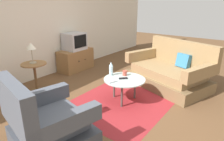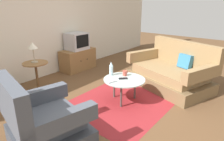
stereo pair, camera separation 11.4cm
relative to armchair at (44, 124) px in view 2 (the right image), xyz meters
The scene contains 14 objects.
ground_plane 1.57m from the armchair, ahead, with size 16.00×16.00×0.00m, color brown.
back_wall 2.93m from the armchair, 56.33° to the left, with size 9.00×0.12×2.70m, color beige.
area_rug 1.64m from the armchair, ahead, with size 2.06×1.61×0.00m, color maroon.
armchair is the anchor object (origin of this frame).
couch 2.84m from the armchair, ahead, with size 1.49×1.91×0.95m.
coffee_table 1.62m from the armchair, ahead, with size 0.75×0.75×0.43m.
side_table 1.83m from the armchair, 60.68° to the left, with size 0.49×0.49×0.60m.
tv_stand 3.04m from the armchair, 39.87° to the left, with size 0.93×0.48×0.55m.
television 3.08m from the armchair, 39.93° to the left, with size 0.51×0.45×0.44m.
table_lamp 1.94m from the armchair, 60.93° to the left, with size 0.19×0.19×0.40m.
vase 1.65m from the armchair, ahead, with size 0.07×0.07×0.26m.
mug 1.77m from the armchair, ahead, with size 0.13×0.08×0.10m.
tv_remote_dark 1.61m from the armchair, ahead, with size 0.15×0.14×0.02m.
tv_remote_silver 1.37m from the armchair, ahead, with size 0.18×0.09×0.02m.
Camera 2 is at (-2.64, -1.71, 1.74)m, focal length 31.98 mm.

